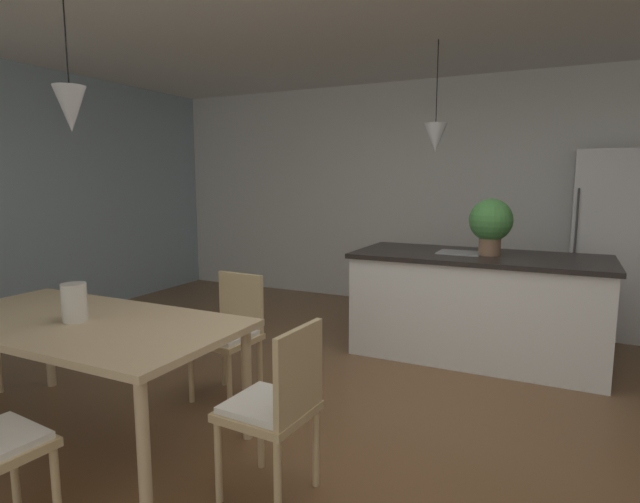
% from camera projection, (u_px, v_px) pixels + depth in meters
% --- Properties ---
extents(ground_plane, '(10.00, 8.40, 0.04)m').
position_uv_depth(ground_plane, '(375.00, 429.00, 3.17)').
color(ground_plane, brown).
extents(wall_back_kitchen, '(10.00, 0.12, 2.70)m').
position_uv_depth(wall_back_kitchen, '(472.00, 195.00, 5.88)').
color(wall_back_kitchen, white).
rests_on(wall_back_kitchen, ground_plane).
extents(dining_table, '(1.92, 0.97, 0.72)m').
position_uv_depth(dining_table, '(81.00, 330.00, 2.95)').
color(dining_table, '#D1B284').
rests_on(dining_table, ground_plane).
extents(chair_kitchen_end, '(0.42, 0.42, 0.87)m').
position_uv_depth(chair_kitchen_end, '(276.00, 405.00, 2.40)').
color(chair_kitchen_end, tan).
rests_on(chair_kitchen_end, ground_plane).
extents(chair_far_right, '(0.42, 0.42, 0.87)m').
position_uv_depth(chair_far_right, '(230.00, 331.00, 3.55)').
color(chair_far_right, tan).
rests_on(chair_far_right, ground_plane).
extents(kitchen_island, '(2.09, 0.94, 0.91)m').
position_uv_depth(kitchen_island, '(477.00, 304.00, 4.37)').
color(kitchen_island, white).
rests_on(kitchen_island, ground_plane).
extents(refrigerator, '(0.65, 0.67, 1.82)m').
position_uv_depth(refrigerator, '(607.00, 243.00, 4.98)').
color(refrigerator, silver).
rests_on(refrigerator, ground_plane).
extents(pendant_over_table, '(0.17, 0.17, 0.91)m').
position_uv_depth(pendant_over_table, '(71.00, 109.00, 2.73)').
color(pendant_over_table, black).
extents(pendant_over_island_main, '(0.20, 0.20, 0.94)m').
position_uv_depth(pendant_over_island_main, '(435.00, 138.00, 4.34)').
color(pendant_over_island_main, black).
extents(potted_plant_on_island, '(0.36, 0.36, 0.48)m').
position_uv_depth(potted_plant_on_island, '(491.00, 223.00, 4.23)').
color(potted_plant_on_island, '#8C664C').
rests_on(potted_plant_on_island, kitchen_island).
extents(vase_on_dining_table, '(0.14, 0.14, 0.22)m').
position_uv_depth(vase_on_dining_table, '(74.00, 302.00, 2.90)').
color(vase_on_dining_table, silver).
rests_on(vase_on_dining_table, dining_table).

